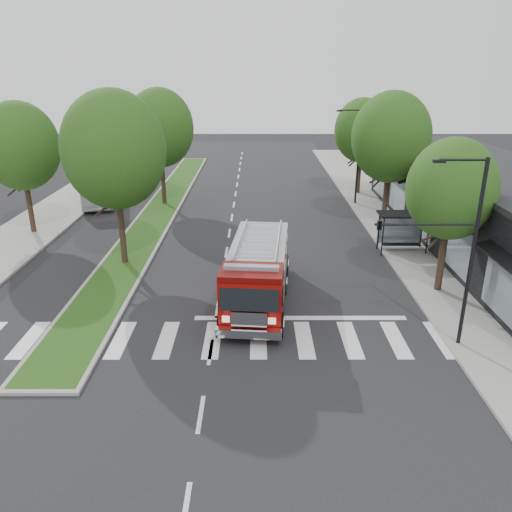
# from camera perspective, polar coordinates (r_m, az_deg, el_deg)

# --- Properties ---
(ground) EXTENTS (140.00, 140.00, 0.00)m
(ground) POSITION_cam_1_polar(r_m,az_deg,el_deg) (24.73, -4.43, -6.02)
(ground) COLOR black
(ground) RESTS_ON ground
(sidewalk_right) EXTENTS (5.00, 80.00, 0.15)m
(sidewalk_right) POSITION_cam_1_polar(r_m,az_deg,el_deg) (35.49, 17.37, 1.63)
(sidewalk_right) COLOR gray
(sidewalk_right) RESTS_ON ground
(sidewalk_left) EXTENTS (5.00, 80.00, 0.15)m
(sidewalk_left) POSITION_cam_1_polar(r_m,az_deg,el_deg) (37.62, -25.87, 1.52)
(sidewalk_left) COLOR gray
(sidewalk_left) RESTS_ON ground
(median) EXTENTS (3.00, 50.00, 0.15)m
(median) POSITION_cam_1_polar(r_m,az_deg,el_deg) (42.26, -10.84, 5.19)
(median) COLOR gray
(median) RESTS_ON ground
(storefront_row) EXTENTS (8.00, 30.00, 5.00)m
(storefront_row) POSITION_cam_1_polar(r_m,az_deg,el_deg) (36.44, 24.57, 5.16)
(storefront_row) COLOR black
(storefront_row) RESTS_ON ground
(bus_shelter) EXTENTS (3.20, 1.60, 2.61)m
(bus_shelter) POSITION_cam_1_polar(r_m,az_deg,el_deg) (32.85, 16.47, 3.83)
(bus_shelter) COLOR black
(bus_shelter) RESTS_ON ground
(tree_right_near) EXTENTS (4.40, 4.40, 8.05)m
(tree_right_near) POSITION_cam_1_polar(r_m,az_deg,el_deg) (26.48, 21.43, 7.09)
(tree_right_near) COLOR black
(tree_right_near) RESTS_ON ground
(tree_right_mid) EXTENTS (5.60, 5.60, 9.72)m
(tree_right_mid) POSITION_cam_1_polar(r_m,az_deg,el_deg) (37.58, 15.18, 12.95)
(tree_right_mid) COLOR black
(tree_right_mid) RESTS_ON ground
(tree_right_far) EXTENTS (5.00, 5.00, 8.73)m
(tree_right_far) POSITION_cam_1_polar(r_m,az_deg,el_deg) (47.32, 12.03, 13.86)
(tree_right_far) COLOR black
(tree_right_far) RESTS_ON ground
(tree_median_near) EXTENTS (5.80, 5.80, 10.16)m
(tree_median_near) POSITION_cam_1_polar(r_m,az_deg,el_deg) (29.43, -15.91, 11.56)
(tree_median_near) COLOR black
(tree_median_near) RESTS_ON ground
(tree_median_far) EXTENTS (5.60, 5.60, 9.72)m
(tree_median_far) POSITION_cam_1_polar(r_m,az_deg,el_deg) (43.01, -10.95, 14.17)
(tree_median_far) COLOR black
(tree_median_far) RESTS_ON ground
(tree_left_mid) EXTENTS (5.20, 5.20, 9.16)m
(tree_left_mid) POSITION_cam_1_polar(r_m,az_deg,el_deg) (37.87, -25.36, 11.27)
(tree_left_mid) COLOR black
(tree_left_mid) RESTS_ON ground
(streetlight_right_near) EXTENTS (4.08, 0.22, 8.00)m
(streetlight_right_near) POSITION_cam_1_polar(r_m,az_deg,el_deg) (21.08, 21.48, 1.47)
(streetlight_right_near) COLOR black
(streetlight_right_near) RESTS_ON ground
(streetlight_right_far) EXTENTS (2.11, 0.20, 8.00)m
(streetlight_right_far) POSITION_cam_1_polar(r_m,az_deg,el_deg) (43.38, 11.44, 11.51)
(streetlight_right_far) COLOR black
(streetlight_right_far) RESTS_ON ground
(fire_engine) EXTENTS (3.59, 9.49, 3.22)m
(fire_engine) POSITION_cam_1_polar(r_m,az_deg,el_deg) (24.85, 0.21, -1.90)
(fire_engine) COLOR #590704
(fire_engine) RESTS_ON ground
(city_bus) EXTENTS (4.80, 10.78, 2.92)m
(city_bus) POSITION_cam_1_polar(r_m,az_deg,el_deg) (47.01, -17.40, 7.91)
(city_bus) COLOR #BCBCC0
(city_bus) RESTS_ON ground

